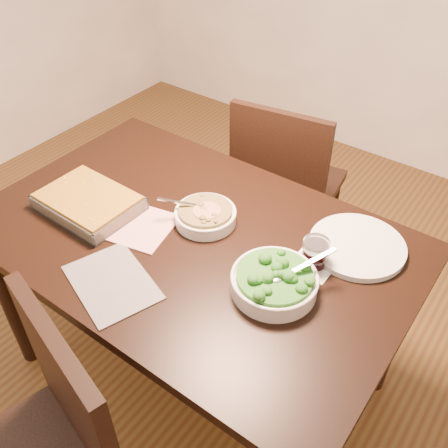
% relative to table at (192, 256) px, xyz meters
% --- Properties ---
extents(ground, '(4.00, 4.00, 0.00)m').
position_rel_table_xyz_m(ground, '(0.00, 0.00, -0.65)').
color(ground, '#492C14').
rests_on(ground, ground).
extents(table, '(1.40, 0.90, 0.75)m').
position_rel_table_xyz_m(table, '(0.00, 0.00, 0.00)').
color(table, black).
rests_on(table, ground).
extents(magazine_a, '(0.32, 0.26, 0.01)m').
position_rel_table_xyz_m(magazine_a, '(-0.19, -0.08, 0.10)').
color(magazine_a, '#AF323E').
rests_on(magazine_a, table).
extents(magazine_b, '(0.33, 0.28, 0.01)m').
position_rel_table_xyz_m(magazine_b, '(-0.05, -0.30, 0.10)').
color(magazine_b, '#23242A').
rests_on(magazine_b, table).
extents(coaster, '(0.12, 0.12, 0.00)m').
position_rel_table_xyz_m(coaster, '(0.38, 0.11, 0.10)').
color(coaster, white).
rests_on(coaster, table).
extents(stew_bowl, '(0.20, 0.20, 0.08)m').
position_rel_table_xyz_m(stew_bowl, '(-0.00, 0.08, 0.12)').
color(stew_bowl, white).
rests_on(stew_bowl, table).
extents(broccoli_bowl, '(0.25, 0.26, 0.10)m').
position_rel_table_xyz_m(broccoli_bowl, '(0.34, -0.04, 0.13)').
color(broccoli_bowl, white).
rests_on(broccoli_bowl, table).
extents(baking_dish, '(0.33, 0.25, 0.06)m').
position_rel_table_xyz_m(baking_dish, '(-0.36, -0.10, 0.12)').
color(baking_dish, silver).
rests_on(baking_dish, table).
extents(wine_tumbler, '(0.08, 0.08, 0.09)m').
position_rel_table_xyz_m(wine_tumbler, '(0.38, 0.11, 0.15)').
color(wine_tumbler, black).
rests_on(wine_tumbler, coaster).
extents(dinner_plate, '(0.30, 0.30, 0.02)m').
position_rel_table_xyz_m(dinner_plate, '(0.46, 0.26, 0.11)').
color(dinner_plate, silver).
rests_on(dinner_plate, table).
extents(chair_far, '(0.49, 0.49, 0.91)m').
position_rel_table_xyz_m(chair_far, '(-0.07, 0.73, -0.15)').
color(chair_far, black).
rests_on(chair_far, ground).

